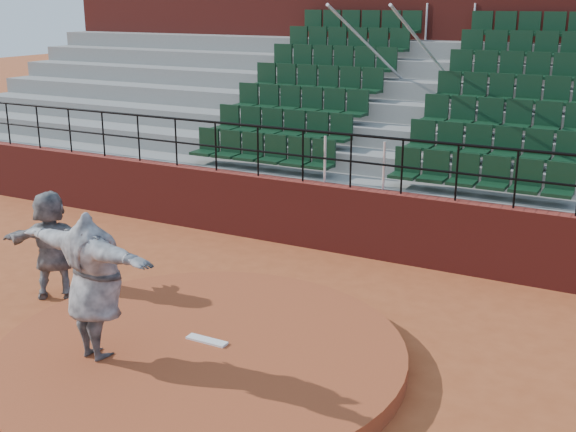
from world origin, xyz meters
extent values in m
plane|color=#AA4D26|center=(0.00, 0.00, 0.00)|extent=(90.00, 90.00, 0.00)
cylinder|color=#A34624|center=(0.00, 0.00, 0.12)|extent=(5.50, 5.50, 0.25)
cube|color=white|center=(0.00, 0.15, 0.27)|extent=(0.60, 0.15, 0.03)
cube|color=maroon|center=(0.00, 5.00, 0.65)|extent=(24.00, 0.30, 1.30)
cylinder|color=black|center=(0.00, 5.00, 2.30)|extent=(24.00, 0.05, 0.05)
cylinder|color=black|center=(0.00, 5.00, 1.80)|extent=(24.00, 0.04, 0.04)
cylinder|color=black|center=(-9.00, 5.00, 1.80)|extent=(0.04, 0.04, 1.00)
cylinder|color=black|center=(-8.00, 5.00, 1.80)|extent=(0.04, 0.04, 1.00)
cylinder|color=black|center=(-7.00, 5.00, 1.80)|extent=(0.04, 0.04, 1.00)
cylinder|color=black|center=(-6.00, 5.00, 1.80)|extent=(0.04, 0.04, 1.00)
cylinder|color=black|center=(-5.00, 5.00, 1.80)|extent=(0.04, 0.04, 1.00)
cylinder|color=black|center=(-4.00, 5.00, 1.80)|extent=(0.04, 0.04, 1.00)
cylinder|color=black|center=(-3.00, 5.00, 1.80)|extent=(0.04, 0.04, 1.00)
cylinder|color=black|center=(-2.00, 5.00, 1.80)|extent=(0.04, 0.04, 1.00)
cylinder|color=black|center=(-1.00, 5.00, 1.80)|extent=(0.04, 0.04, 1.00)
cylinder|color=black|center=(0.00, 5.00, 1.80)|extent=(0.04, 0.04, 1.00)
cylinder|color=black|center=(1.00, 5.00, 1.80)|extent=(0.04, 0.04, 1.00)
cylinder|color=black|center=(2.00, 5.00, 1.80)|extent=(0.04, 0.04, 1.00)
cylinder|color=black|center=(3.00, 5.00, 1.80)|extent=(0.04, 0.04, 1.00)
cube|color=gray|center=(0.00, 5.58, 0.65)|extent=(24.00, 0.85, 1.30)
cube|color=black|center=(-2.25, 5.59, 1.66)|extent=(3.30, 0.48, 0.72)
cube|color=black|center=(2.25, 5.59, 1.66)|extent=(3.30, 0.48, 0.72)
cube|color=gray|center=(0.00, 6.43, 0.85)|extent=(24.00, 0.85, 1.70)
cube|color=black|center=(-2.25, 6.44, 2.06)|extent=(3.30, 0.48, 0.72)
cube|color=black|center=(2.25, 6.44, 2.06)|extent=(3.30, 0.48, 0.72)
cube|color=gray|center=(0.00, 7.28, 1.05)|extent=(24.00, 0.85, 2.10)
cube|color=black|center=(-2.25, 7.29, 2.46)|extent=(3.30, 0.48, 0.72)
cube|color=black|center=(2.25, 7.29, 2.46)|extent=(3.30, 0.48, 0.72)
cube|color=gray|center=(0.00, 8.12, 1.25)|extent=(24.00, 0.85, 2.50)
cube|color=black|center=(-2.25, 8.13, 2.86)|extent=(3.30, 0.48, 0.72)
cube|color=black|center=(2.25, 8.13, 2.86)|extent=(3.30, 0.48, 0.72)
cube|color=gray|center=(0.00, 8.97, 1.45)|extent=(24.00, 0.85, 2.90)
cube|color=black|center=(-2.25, 8.98, 3.26)|extent=(3.30, 0.48, 0.72)
cube|color=black|center=(2.25, 8.98, 3.26)|extent=(3.30, 0.48, 0.72)
cube|color=gray|center=(0.00, 9.82, 1.65)|extent=(24.00, 0.85, 3.30)
cube|color=black|center=(-2.25, 9.83, 3.66)|extent=(3.30, 0.48, 0.72)
cube|color=black|center=(2.25, 9.83, 3.66)|extent=(3.30, 0.48, 0.72)
cube|color=gray|center=(0.00, 10.68, 1.85)|extent=(24.00, 0.85, 3.70)
cube|color=black|center=(-2.25, 10.69, 4.06)|extent=(3.30, 0.48, 0.72)
cube|color=black|center=(2.25, 10.69, 4.06)|extent=(3.30, 0.48, 0.72)
cylinder|color=silver|center=(-0.60, 8.12, 3.40)|extent=(0.06, 5.97, 2.46)
cylinder|color=silver|center=(0.60, 8.12, 3.40)|extent=(0.06, 5.97, 2.46)
cube|color=maroon|center=(0.00, 12.60, 3.55)|extent=(24.00, 3.00, 7.10)
imported|color=black|center=(-1.01, -0.84, 1.23)|extent=(2.47, 1.01, 1.95)
imported|color=black|center=(-3.40, 0.78, 0.90)|extent=(1.72, 1.26, 1.80)
camera|label=1|loc=(5.12, -7.16, 4.69)|focal=45.00mm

